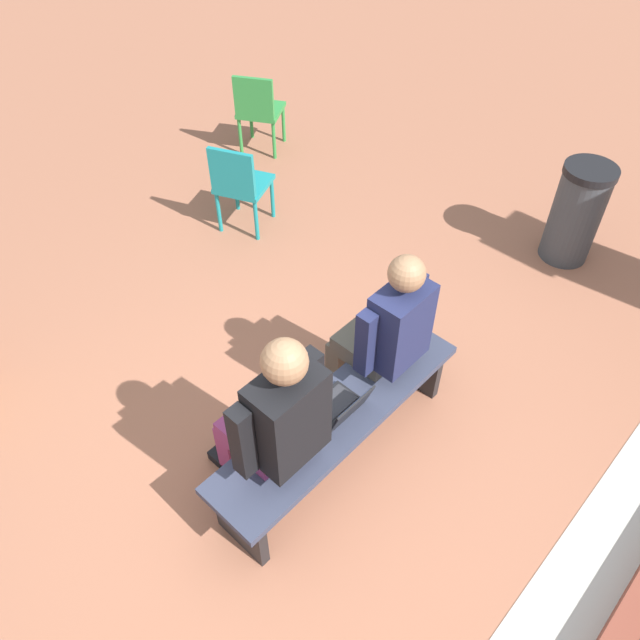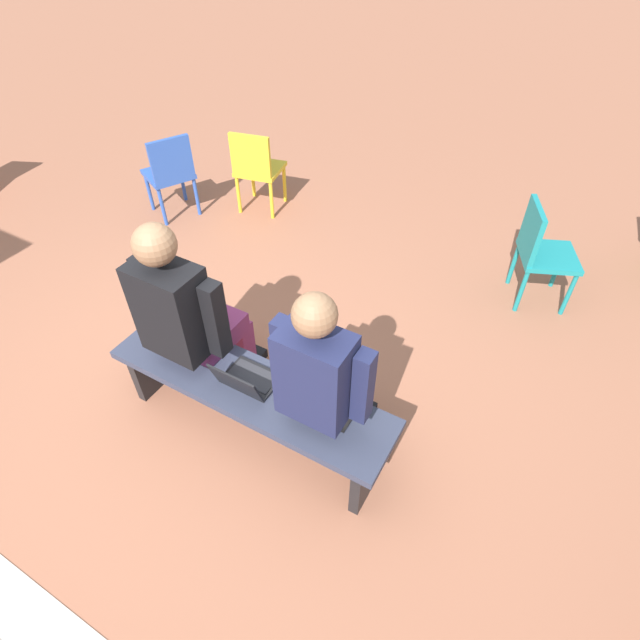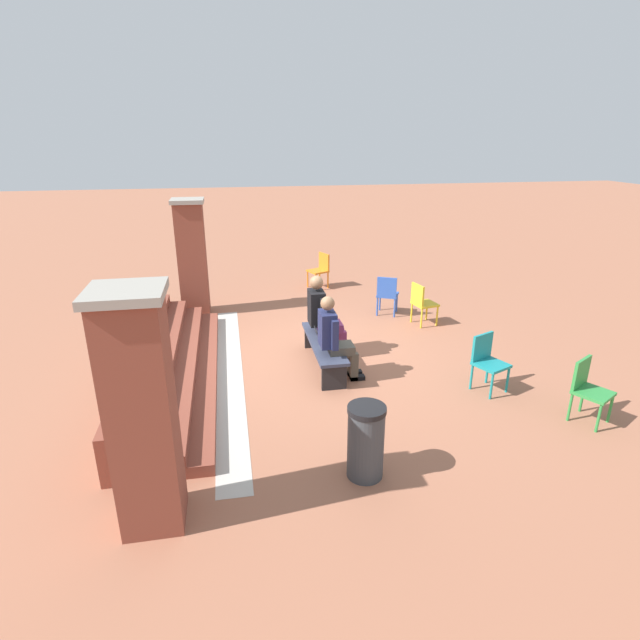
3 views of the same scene
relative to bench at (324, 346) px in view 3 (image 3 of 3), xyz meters
name	(u,v)px [view 3 (image 3 of 3)]	position (x,y,z in m)	size (l,w,h in m)	color
ground_plane	(313,358)	(0.36, 0.12, -0.35)	(60.00, 60.00, 0.00)	#9E6047
concrete_strip	(230,374)	(0.00, 1.52, -0.35)	(5.87, 0.40, 0.01)	#B7B2A8
brick_steps	(166,366)	(0.00, 2.47, -0.13)	(5.07, 1.20, 0.60)	brown
brick_pillar_left_of_steps	(142,413)	(-3.10, 2.28, 0.84)	(0.64, 0.64, 2.37)	brown
brick_pillar_right_of_steps	(192,257)	(3.08, 2.15, 0.84)	(0.64, 0.64, 2.37)	brown
bench	(324,346)	(0.00, 0.00, 0.00)	(1.80, 0.44, 0.45)	#33384C
person_student	(334,336)	(-0.48, -0.07, 0.36)	(0.54, 0.69, 1.35)	#4C473D
person_adult	(323,314)	(0.44, -0.07, 0.39)	(0.58, 0.74, 1.41)	#7F2D5B
laptop	(323,338)	(0.00, 0.01, 0.15)	(0.32, 0.29, 0.21)	black
plastic_chair_mid_courtyard	(320,268)	(4.46, -0.78, 0.13)	(0.56, 0.56, 0.84)	orange
plastic_chair_by_pillar	(487,359)	(-1.19, -2.20, 0.13)	(0.55, 0.55, 0.84)	teal
plastic_chair_far_right	(422,301)	(1.53, -2.26, 0.13)	(0.50, 0.50, 0.84)	gold
plastic_chair_near_bench_left	(588,387)	(-2.21, -3.07, 0.13)	(0.57, 0.57, 0.84)	#2D893D
plastic_chair_near_bench_right	(387,293)	(2.20, -1.77, 0.13)	(0.56, 0.56, 0.84)	#2D56B7
litter_bin	(366,441)	(-2.81, 0.08, 0.08)	(0.42, 0.42, 0.86)	#383D42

